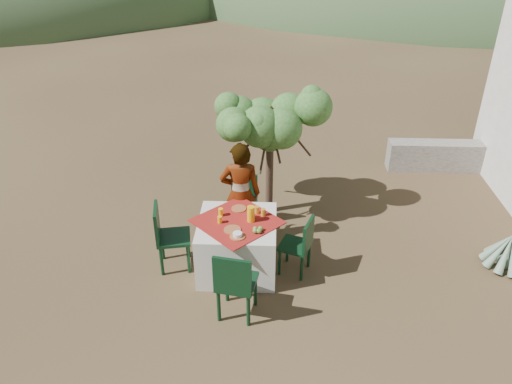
% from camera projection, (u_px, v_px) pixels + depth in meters
% --- Properties ---
extents(ground, '(160.00, 160.00, 0.00)m').
position_uv_depth(ground, '(258.00, 283.00, 6.59)').
color(ground, '#392719').
rests_on(ground, ground).
extents(table, '(1.30, 1.30, 0.76)m').
position_uv_depth(table, '(238.00, 245.00, 6.68)').
color(table, silver).
rests_on(table, ground).
extents(chair_far, '(0.47, 0.47, 0.87)m').
position_uv_depth(chair_far, '(243.00, 199.00, 7.50)').
color(chair_far, black).
rests_on(chair_far, ground).
extents(chair_near, '(0.52, 0.52, 0.96)m').
position_uv_depth(chair_near, '(235.00, 283.00, 5.78)').
color(chair_near, black).
rests_on(chair_near, ground).
extents(chair_left, '(0.51, 0.51, 0.95)m').
position_uv_depth(chair_left, '(167.00, 234.00, 6.63)').
color(chair_left, black).
rests_on(chair_left, ground).
extents(chair_right, '(0.50, 0.50, 0.84)m').
position_uv_depth(chair_right, '(300.00, 244.00, 6.56)').
color(chair_right, black).
rests_on(chair_right, ground).
extents(person, '(0.60, 0.42, 1.58)m').
position_uv_depth(person, '(240.00, 194.00, 7.03)').
color(person, '#8C6651').
rests_on(person, ground).
extents(shrub_tree, '(1.55, 1.53, 1.83)m').
position_uv_depth(shrub_tree, '(274.00, 127.00, 7.46)').
color(shrub_tree, '#453222').
rests_on(shrub_tree, ground).
extents(agave, '(0.70, 0.70, 0.74)m').
position_uv_depth(agave, '(509.00, 250.00, 6.79)').
color(agave, gray).
rests_on(agave, ground).
extents(stone_wall, '(2.60, 0.35, 0.55)m').
position_uv_depth(stone_wall, '(459.00, 156.00, 9.26)').
color(stone_wall, gray).
rests_on(stone_wall, ground).
extents(plate_far, '(0.20, 0.20, 0.01)m').
position_uv_depth(plate_far, '(239.00, 209.00, 6.74)').
color(plate_far, brown).
rests_on(plate_far, table).
extents(plate_near, '(0.22, 0.22, 0.01)m').
position_uv_depth(plate_near, '(232.00, 230.00, 6.30)').
color(plate_near, brown).
rests_on(plate_near, table).
extents(glass_far, '(0.07, 0.07, 0.11)m').
position_uv_depth(glass_far, '(221.00, 212.00, 6.58)').
color(glass_far, '#FFA910').
rests_on(glass_far, table).
extents(glass_near, '(0.06, 0.06, 0.10)m').
position_uv_depth(glass_near, '(220.00, 220.00, 6.43)').
color(glass_near, '#FFA910').
rests_on(glass_near, table).
extents(juice_pitcher, '(0.10, 0.10, 0.22)m').
position_uv_depth(juice_pitcher, '(251.00, 214.00, 6.43)').
color(juice_pitcher, '#FFA910').
rests_on(juice_pitcher, table).
extents(bowl_plate, '(0.20, 0.20, 0.01)m').
position_uv_depth(bowl_plate, '(238.00, 236.00, 6.18)').
color(bowl_plate, brown).
rests_on(bowl_plate, table).
extents(white_bowl, '(0.12, 0.12, 0.04)m').
position_uv_depth(white_bowl, '(237.00, 234.00, 6.17)').
color(white_bowl, white).
rests_on(white_bowl, bowl_plate).
extents(jar_left, '(0.06, 0.06, 0.10)m').
position_uv_depth(jar_left, '(263.00, 212.00, 6.58)').
color(jar_left, orange).
rests_on(jar_left, table).
extents(jar_right, '(0.07, 0.07, 0.10)m').
position_uv_depth(jar_right, '(257.00, 210.00, 6.63)').
color(jar_right, orange).
rests_on(jar_right, table).
extents(napkin_holder, '(0.07, 0.05, 0.08)m').
position_uv_depth(napkin_holder, '(252.00, 215.00, 6.54)').
color(napkin_holder, white).
rests_on(napkin_holder, table).
extents(fruit_cluster, '(0.13, 0.12, 0.07)m').
position_uv_depth(fruit_cluster, '(257.00, 230.00, 6.25)').
color(fruit_cluster, olive).
rests_on(fruit_cluster, table).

